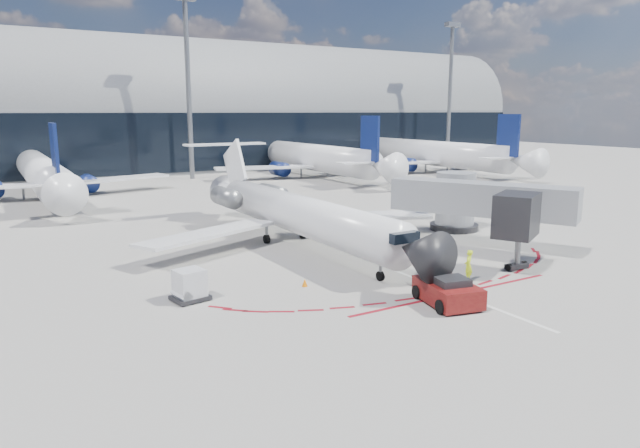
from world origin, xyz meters
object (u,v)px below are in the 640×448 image
regional_jet (293,212)px  pushback_tug (448,292)px  ramp_worker (468,266)px  uld_container (190,285)px

regional_jet → pushback_tug: 15.90m
ramp_worker → uld_container: size_ratio=0.93×
regional_jet → pushback_tug: size_ratio=5.02×
ramp_worker → pushback_tug: bearing=2.4°
uld_container → pushback_tug: bearing=-43.1°
regional_jet → uld_container: (-10.68, -8.49, -1.64)m
regional_jet → ramp_worker: bearing=-72.0°
pushback_tug → regional_jet: bearing=104.6°
ramp_worker → regional_jet: bearing=-101.7°
pushback_tug → uld_container: bearing=159.6°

